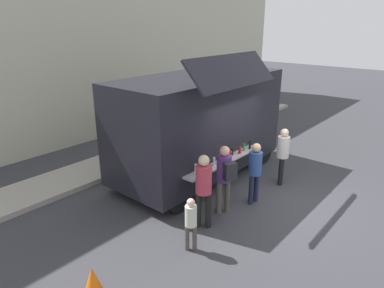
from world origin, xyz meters
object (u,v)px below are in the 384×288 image
at_px(customer_extra_browsing, 283,151).
at_px(customer_front_ordering, 255,168).
at_px(trash_bin, 218,120).
at_px(customer_rear_waiting, 204,185).
at_px(traffic_cone_orange, 93,281).
at_px(child_near_queue, 191,220).
at_px(customer_mid_with_backpack, 225,173).
at_px(food_truck_main, 200,123).

bearing_deg(customer_extra_browsing, customer_front_ordering, 67.87).
bearing_deg(trash_bin, customer_front_ordering, -135.41).
xyz_separation_m(trash_bin, customer_front_ordering, (-4.61, -4.54, 0.55)).
distance_m(customer_front_ordering, customer_rear_waiting, 1.77).
xyz_separation_m(traffic_cone_orange, trash_bin, (9.25, 4.10, 0.16)).
distance_m(customer_extra_browsing, child_near_queue, 4.12).
height_order(trash_bin, customer_mid_with_backpack, customer_mid_with_backpack).
bearing_deg(customer_mid_with_backpack, child_near_queue, 126.83).
bearing_deg(child_near_queue, trash_bin, -4.21).
xyz_separation_m(food_truck_main, customer_mid_with_backpack, (-1.41, -1.93, -0.59)).
bearing_deg(traffic_cone_orange, customer_front_ordering, -5.37).
relative_size(trash_bin, child_near_queue, 0.73).
height_order(traffic_cone_orange, child_near_queue, child_near_queue).
height_order(customer_front_ordering, child_near_queue, customer_front_ordering).
height_order(customer_rear_waiting, customer_extra_browsing, customer_rear_waiting).
bearing_deg(customer_mid_with_backpack, food_truck_main, -11.20).
xyz_separation_m(customer_front_ordering, customer_mid_with_backpack, (-0.93, 0.29, 0.09)).
height_order(traffic_cone_orange, customer_mid_with_backpack, customer_mid_with_backpack).
height_order(trash_bin, customer_extra_browsing, customer_extra_browsing).
distance_m(customer_front_ordering, customer_extra_browsing, 1.52).
bearing_deg(trash_bin, food_truck_main, -150.62).
distance_m(trash_bin, customer_extra_browsing, 5.53).
height_order(trash_bin, customer_rear_waiting, customer_rear_waiting).
xyz_separation_m(traffic_cone_orange, customer_mid_with_backpack, (3.72, -0.15, 0.80)).
bearing_deg(customer_mid_with_backpack, customer_rear_waiting, 114.86).
distance_m(traffic_cone_orange, customer_front_ordering, 4.72).
bearing_deg(child_near_queue, customer_mid_with_backpack, -24.93).
bearing_deg(traffic_cone_orange, food_truck_main, 19.18).
bearing_deg(food_truck_main, customer_front_ordering, -102.06).
height_order(traffic_cone_orange, customer_rear_waiting, customer_rear_waiting).
xyz_separation_m(food_truck_main, traffic_cone_orange, (-5.13, -1.78, -1.39)).
bearing_deg(child_near_queue, food_truck_main, -0.29).
bearing_deg(traffic_cone_orange, customer_rear_waiting, -2.84).
distance_m(food_truck_main, customer_extra_browsing, 2.55).
relative_size(customer_mid_with_backpack, child_near_queue, 1.46).
distance_m(food_truck_main, child_near_queue, 3.95).
bearing_deg(food_truck_main, trash_bin, 29.62).
xyz_separation_m(traffic_cone_orange, customer_extra_browsing, (6.16, -0.45, 0.73)).
distance_m(trash_bin, child_near_queue, 8.55).
relative_size(customer_rear_waiting, child_near_queue, 1.49).
distance_m(food_truck_main, customer_rear_waiting, 3.01).
relative_size(traffic_cone_orange, customer_extra_browsing, 0.33).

